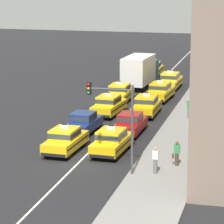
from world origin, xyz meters
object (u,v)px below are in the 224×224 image
Objects in this scene: sedan_left_second at (83,122)px; taxi_right_third at (147,105)px; pedestrian_by_storefront at (177,153)px; traffic_light_pole at (116,113)px; taxi_right_nearest at (112,141)px; taxi_right_fourth at (160,91)px; taxi_left_nearest at (65,140)px; taxi_right_fifth at (170,80)px; taxi_left_sixth at (152,69)px; box_truck_left_fifth at (140,70)px; pedestrian_near_crosswalk at (189,108)px; pedestrian_mid_block at (155,160)px; sedan_right_second at (130,123)px; taxi_left_third at (109,105)px; taxi_left_fourth at (120,93)px.

sedan_left_second is 7.70m from taxi_right_third.
traffic_light_pole reaches higher than pedestrian_by_storefront.
taxi_right_fourth is at bearing 89.51° from taxi_right_nearest.
taxi_right_fifth is (3.26, 24.13, 0.00)m from taxi_left_nearest.
taxi_left_sixth is 30.71m from taxi_right_nearest.
taxi_right_fourth and taxi_right_fifth have the same top height.
taxi_right_fourth reaches higher than sedan_left_second.
box_truck_left_fifth is 4.40× the size of pedestrian_near_crosswalk.
traffic_light_pole reaches higher than taxi_right_third.
pedestrian_near_crosswalk is 14.73m from pedestrian_mid_block.
pedestrian_near_crosswalk is (6.83, 11.25, 0.08)m from taxi_left_nearest.
sedan_right_second is 12.65m from taxi_right_fourth.
taxi_left_sixth reaches higher than pedestrian_by_storefront.
traffic_light_pole is at bearing -145.11° from pedestrian_by_storefront.
taxi_left_nearest and taxi_right_third have the same top height.
taxi_left_nearest is 1.07× the size of sedan_right_second.
pedestrian_near_crosswalk reaches higher than sedan_left_second.
pedestrian_near_crosswalk is at bearing 93.95° from pedestrian_by_storefront.
taxi_right_third is at bearing -76.08° from box_truck_left_fifth.
pedestrian_by_storefront is (7.60, -26.01, -0.86)m from box_truck_left_fifth.
taxi_right_nearest is 5.40m from traffic_light_pole.
sedan_left_second is 19.30m from box_truck_left_fifth.
taxi_left_sixth is 7.55m from taxi_right_fifth.
pedestrian_mid_block is at bearing -117.67° from pedestrian_by_storefront.
taxi_right_fourth is at bearing 102.62° from pedestrian_by_storefront.
taxi_left_fourth is (-0.33, 5.40, 0.00)m from taxi_left_third.
box_truck_left_fifth is at bearing 174.82° from taxi_right_fifth.
pedestrian_mid_block is (3.49, -21.87, 0.10)m from taxi_right_fourth.
taxi_left_fourth is 0.98× the size of taxi_right_nearest.
box_truck_left_fifth is at bearing 117.42° from taxi_right_fourth.
taxi_left_nearest reaches higher than pedestrian_mid_block.
taxi_left_nearest is at bearing -90.25° from taxi_left_sixth.
taxi_right_fifth is at bearing 64.80° from taxi_left_fourth.
sedan_left_second is 13.71m from taxi_right_fourth.
taxi_right_fifth is at bearing 76.16° from taxi_left_third.
taxi_right_third is 0.99× the size of taxi_right_fifth.
taxi_left_third and taxi_right_fifth have the same top height.
pedestrian_mid_block is (6.62, -14.83, 0.10)m from taxi_left_third.
sedan_left_second is at bearing -116.61° from taxi_right_third.
taxi_right_nearest is (2.96, -30.56, 0.00)m from taxi_left_sixth.
sedan_right_second is 2.66× the size of pedestrian_mid_block.
sedan_right_second is 2.69× the size of pedestrian_near_crosswalk.
taxi_left_third is 2.86× the size of pedestrian_mid_block.
pedestrian_near_crosswalk is at bearing 70.91° from taxi_right_nearest.
traffic_light_pole is (4.69, -9.03, 2.97)m from sedan_left_second.
taxi_left_third is 7.70m from taxi_right_fourth.
taxi_right_fifth reaches higher than sedan_right_second.
pedestrian_mid_block is (6.94, -20.23, 0.10)m from taxi_left_fourth.
pedestrian_near_crosswalk is at bearing -11.98° from taxi_right_third.
taxi_left_sixth is (0.02, 19.65, 0.00)m from taxi_left_third.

